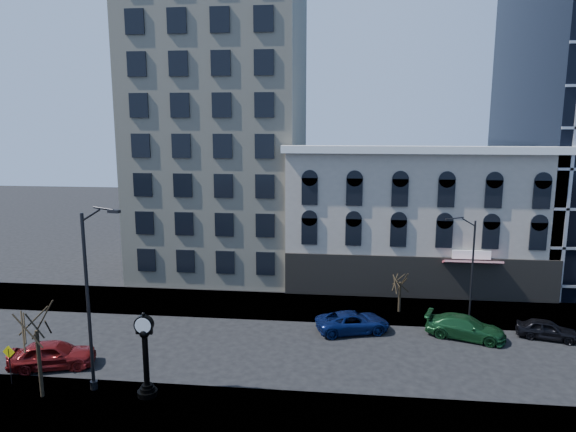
# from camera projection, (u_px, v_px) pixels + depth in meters

# --- Properties ---
(ground) EXTENTS (160.00, 160.00, 0.00)m
(ground) POSITION_uv_depth(u_px,v_px,m) (250.00, 349.00, 32.76)
(ground) COLOR black
(ground) RESTS_ON ground
(sidewalk_far) EXTENTS (160.00, 6.00, 0.12)m
(sidewalk_far) POSITION_uv_depth(u_px,v_px,m) (268.00, 305.00, 40.57)
(sidewalk_far) COLOR gray
(sidewalk_far) RESTS_ON ground
(sidewalk_near) EXTENTS (160.00, 6.00, 0.12)m
(sidewalk_near) POSITION_uv_depth(u_px,v_px,m) (220.00, 419.00, 24.93)
(sidewalk_near) COLOR gray
(sidewalk_near) RESTS_ON ground
(cream_tower) EXTENTS (15.90, 15.40, 42.50)m
(cream_tower) POSITION_uv_depth(u_px,v_px,m) (220.00, 69.00, 48.45)
(cream_tower) COLOR beige
(cream_tower) RESTS_ON ground
(victorian_row) EXTENTS (22.60, 11.19, 12.50)m
(victorian_row) POSITION_uv_depth(u_px,v_px,m) (413.00, 217.00, 45.94)
(victorian_row) COLOR #B3A593
(victorian_row) RESTS_ON ground
(street_clock) EXTENTS (1.04, 1.04, 4.61)m
(street_clock) POSITION_uv_depth(u_px,v_px,m) (146.00, 358.00, 26.64)
(street_clock) COLOR black
(street_clock) RESTS_ON sidewalk_near
(street_lamp_near) EXTENTS (2.63, 0.72, 10.21)m
(street_lamp_near) POSITION_uv_depth(u_px,v_px,m) (97.00, 251.00, 26.10)
(street_lamp_near) COLOR black
(street_lamp_near) RESTS_ON sidewalk_near
(street_lamp_far) EXTENTS (2.02, 0.61, 7.87)m
(street_lamp_far) POSITION_uv_depth(u_px,v_px,m) (466.00, 242.00, 35.89)
(street_lamp_far) COLOR black
(street_lamp_far) RESTS_ON sidewalk_far
(bare_tree_near) EXTENTS (3.42, 3.42, 5.88)m
(bare_tree_near) POSITION_uv_depth(u_px,v_px,m) (35.00, 316.00, 26.14)
(bare_tree_near) COLOR black
(bare_tree_near) RESTS_ON sidewalk_near
(bare_tree_far) EXTENTS (2.18, 2.18, 3.75)m
(bare_tree_far) POSITION_uv_depth(u_px,v_px,m) (400.00, 276.00, 38.52)
(bare_tree_far) COLOR black
(bare_tree_far) RESTS_ON sidewalk_far
(warning_sign) EXTENTS (0.73, 0.08, 2.25)m
(warning_sign) POSITION_uv_depth(u_px,v_px,m) (9.00, 358.00, 27.91)
(warning_sign) COLOR black
(warning_sign) RESTS_ON sidewalk_near
(car_near_a) EXTENTS (5.17, 3.25, 1.64)m
(car_near_a) POSITION_uv_depth(u_px,v_px,m) (53.00, 354.00, 30.22)
(car_near_a) COLOR maroon
(car_near_a) RESTS_ON ground
(car_near_b) EXTENTS (4.04, 1.61, 1.31)m
(car_near_b) POSITION_uv_depth(u_px,v_px,m) (58.00, 356.00, 30.44)
(car_near_b) COLOR maroon
(car_near_b) RESTS_ON ground
(car_far_a) EXTENTS (5.53, 3.70, 1.41)m
(car_far_a) POSITION_uv_depth(u_px,v_px,m) (353.00, 322.00, 35.43)
(car_far_a) COLOR #0C194C
(car_far_a) RESTS_ON ground
(car_far_b) EXTENTS (5.57, 3.65, 1.50)m
(car_far_b) POSITION_uv_depth(u_px,v_px,m) (465.00, 327.00, 34.43)
(car_far_b) COLOR #143F1E
(car_far_b) RESTS_ON ground
(car_far_c) EXTENTS (4.08, 2.42, 1.30)m
(car_far_c) POSITION_uv_depth(u_px,v_px,m) (547.00, 329.00, 34.32)
(car_far_c) COLOR black
(car_far_c) RESTS_ON ground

